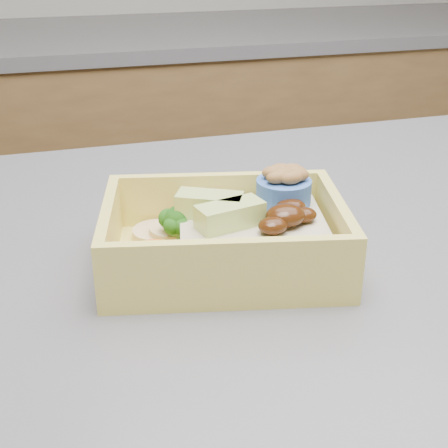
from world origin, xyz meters
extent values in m
cube|color=brown|center=(0.00, 1.20, 0.45)|extent=(3.20, 0.60, 0.90)
cube|color=#323237|center=(0.00, 1.20, 0.92)|extent=(3.20, 0.62, 0.03)
cube|color=#323237|center=(0.00, -0.10, 0.90)|extent=(1.24, 0.84, 0.04)
cube|color=#E5D35E|center=(0.01, 0.00, 0.92)|extent=(0.21, 0.17, 0.01)
cube|color=#E5D35E|center=(0.03, 0.06, 0.95)|extent=(0.18, 0.05, 0.04)
cube|color=#E5D35E|center=(0.00, -0.06, 0.95)|extent=(0.18, 0.05, 0.04)
cube|color=#E5D35E|center=(0.10, -0.02, 0.95)|extent=(0.03, 0.11, 0.04)
cube|color=#E5D35E|center=(-0.07, 0.02, 0.95)|extent=(0.03, 0.11, 0.04)
cube|color=tan|center=(0.04, -0.01, 0.94)|extent=(0.13, 0.12, 0.03)
ellipsoid|color=black|center=(0.06, -0.02, 0.96)|extent=(0.04, 0.03, 0.02)
ellipsoid|color=black|center=(0.07, 0.00, 0.96)|extent=(0.03, 0.03, 0.01)
ellipsoid|color=black|center=(0.04, -0.03, 0.96)|extent=(0.03, 0.02, 0.01)
ellipsoid|color=black|center=(0.07, -0.02, 0.96)|extent=(0.02, 0.02, 0.01)
cube|color=#BCD770|center=(0.02, -0.01, 0.97)|extent=(0.05, 0.03, 0.02)
cube|color=#BCD770|center=(0.01, 0.01, 0.97)|extent=(0.06, 0.04, 0.02)
cylinder|color=#689D54|center=(-0.02, 0.02, 0.94)|extent=(0.01, 0.01, 0.02)
sphere|color=#205B14|center=(-0.02, 0.02, 0.95)|extent=(0.02, 0.02, 0.02)
sphere|color=#205B14|center=(-0.01, 0.02, 0.95)|extent=(0.02, 0.02, 0.02)
sphere|color=#205B14|center=(-0.02, 0.02, 0.95)|extent=(0.02, 0.02, 0.02)
sphere|color=#205B14|center=(-0.02, 0.01, 0.95)|extent=(0.01, 0.01, 0.01)
sphere|color=#205B14|center=(-0.02, 0.01, 0.95)|extent=(0.01, 0.01, 0.01)
sphere|color=#205B14|center=(-0.01, 0.03, 0.95)|extent=(0.01, 0.01, 0.01)
cylinder|color=yellow|center=(-0.04, -0.02, 0.94)|extent=(0.04, 0.04, 0.02)
cylinder|color=orange|center=(-0.04, -0.02, 0.95)|extent=(0.02, 0.02, 0.00)
cylinder|color=orange|center=(-0.05, -0.02, 0.95)|extent=(0.02, 0.02, 0.00)
cylinder|color=tan|center=(-0.03, 0.04, 0.93)|extent=(0.04, 0.04, 0.01)
cylinder|color=tan|center=(-0.02, 0.03, 0.94)|extent=(0.04, 0.04, 0.01)
ellipsoid|color=silver|center=(0.00, 0.04, 0.94)|extent=(0.02, 0.02, 0.02)
ellipsoid|color=silver|center=(-0.05, 0.00, 0.94)|extent=(0.02, 0.02, 0.02)
cylinder|color=#3661BA|center=(0.07, 0.02, 0.97)|extent=(0.04, 0.04, 0.02)
ellipsoid|color=brown|center=(0.07, 0.02, 0.98)|extent=(0.02, 0.02, 0.01)
ellipsoid|color=brown|center=(0.08, 0.02, 0.98)|extent=(0.02, 0.02, 0.01)
ellipsoid|color=brown|center=(0.06, 0.03, 0.98)|extent=(0.02, 0.02, 0.01)
ellipsoid|color=brown|center=(0.07, 0.01, 0.98)|extent=(0.02, 0.02, 0.01)
ellipsoid|color=brown|center=(0.06, 0.01, 0.98)|extent=(0.02, 0.02, 0.01)
ellipsoid|color=brown|center=(0.08, 0.01, 0.98)|extent=(0.02, 0.02, 0.01)
ellipsoid|color=brown|center=(0.07, 0.03, 0.98)|extent=(0.02, 0.02, 0.01)
ellipsoid|color=brown|center=(0.08, 0.03, 0.98)|extent=(0.02, 0.02, 0.01)
camera|label=1|loc=(-0.11, -0.41, 1.16)|focal=50.00mm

